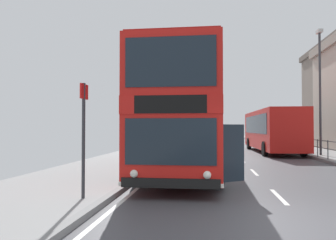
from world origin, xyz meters
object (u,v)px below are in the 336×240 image
background_bus_far_lane (272,130)px  street_lamp_far_side (320,82)px  bus_stop_sign_near (84,127)px  double_decker_bus_main (186,116)px

background_bus_far_lane → street_lamp_far_side: street_lamp_far_side is taller
bus_stop_sign_near → street_lamp_far_side: bearing=54.7°
background_bus_far_lane → street_lamp_far_side: size_ratio=1.41×
double_decker_bus_main → bus_stop_sign_near: size_ratio=4.00×
double_decker_bus_main → background_bus_far_lane: size_ratio=1.00×
street_lamp_far_side → bus_stop_sign_near: bearing=-125.3°
background_bus_far_lane → bus_stop_sign_near: size_ratio=4.00×
double_decker_bus_main → bus_stop_sign_near: 6.28m
bus_stop_sign_near → background_bus_far_lane: bearing=66.9°
double_decker_bus_main → street_lamp_far_side: bearing=45.5°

